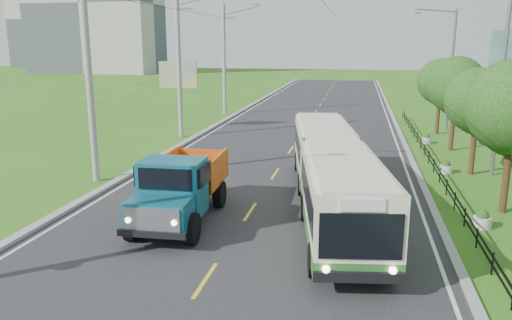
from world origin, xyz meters
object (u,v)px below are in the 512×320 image
(billboard_left, at_px, (178,79))
(dump_truck, at_px, (180,184))
(pole_near, at_px, (90,75))
(tree_back, at_px, (441,84))
(bus, at_px, (331,168))
(tree_fifth, at_px, (456,88))
(billboard_right, at_px, (503,64))
(pole_far, at_px, (225,59))
(planter_mid, at_px, (446,168))
(pole_mid, at_px, (179,65))
(planter_far, at_px, (426,139))
(streetlight_mid, at_px, (499,78))
(streetlight_far, at_px, (450,65))
(tree_fourth, at_px, (478,104))
(planter_near, at_px, (482,220))

(billboard_left, distance_m, dump_truck, 20.93)
(pole_near, height_order, billboard_left, pole_near)
(tree_back, relative_size, bus, 0.37)
(tree_back, bearing_deg, pole_near, -136.59)
(tree_fifth, relative_size, tree_back, 1.05)
(billboard_left, relative_size, billboard_right, 0.71)
(pole_far, xyz_separation_m, planter_mid, (16.86, -19.00, -4.81))
(pole_mid, bearing_deg, billboard_right, -2.78)
(tree_fifth, relative_size, dump_truck, 0.94)
(planter_far, bearing_deg, pole_near, -142.37)
(streetlight_mid, bearing_deg, pole_near, -165.19)
(planter_mid, bearing_deg, planter_far, 90.00)
(streetlight_far, relative_size, billboard_left, 1.74)
(billboard_right, xyz_separation_m, bus, (-9.22, -13.03, -3.64))
(planter_far, xyz_separation_m, dump_truck, (-10.92, -17.51, 1.16))
(tree_fourth, distance_m, bus, 10.04)
(pole_near, xyz_separation_m, tree_fourth, (18.12, 5.14, -1.51))
(tree_fifth, height_order, bus, tree_fifth)
(planter_far, xyz_separation_m, billboard_left, (-18.10, 2.00, 3.58))
(pole_near, relative_size, planter_far, 14.93)
(tree_back, distance_m, planter_near, 20.46)
(tree_fifth, relative_size, billboard_left, 1.12)
(dump_truck, bearing_deg, bus, 22.48)
(pole_near, relative_size, tree_fifth, 1.72)
(pole_far, relative_size, planter_near, 14.93)
(pole_near, bearing_deg, planter_mid, 16.52)
(streetlight_mid, relative_size, planter_near, 13.54)
(tree_fourth, xyz_separation_m, billboard_right, (2.44, 5.86, 1.76))
(tree_fourth, distance_m, dump_truck, 15.68)
(pole_far, height_order, planter_mid, pole_far)
(pole_far, relative_size, tree_back, 1.82)
(planter_near, xyz_separation_m, planter_mid, (0.00, 8.00, 0.00))
(pole_mid, bearing_deg, dump_truck, -70.20)
(planter_mid, height_order, planter_far, same)
(planter_near, xyz_separation_m, bus, (-5.52, 0.97, 1.42))
(tree_fifth, relative_size, planter_mid, 8.66)
(tree_back, height_order, billboard_left, tree_back)
(streetlight_far, distance_m, planter_mid, 14.88)
(tree_back, relative_size, planter_mid, 8.21)
(pole_far, height_order, tree_fifth, pole_far)
(streetlight_far, bearing_deg, pole_near, -134.86)
(streetlight_far, relative_size, bus, 0.61)
(planter_far, height_order, dump_truck, dump_truck)
(streetlight_mid, distance_m, billboard_right, 6.24)
(streetlight_far, height_order, billboard_right, streetlight_far)
(tree_back, height_order, planter_far, tree_back)
(tree_fourth, bearing_deg, tree_back, 90.00)
(pole_near, distance_m, billboard_left, 15.10)
(streetlight_far, xyz_separation_m, bus, (-7.57, -21.03, -3.20))
(streetlight_mid, bearing_deg, dump_truck, -143.73)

